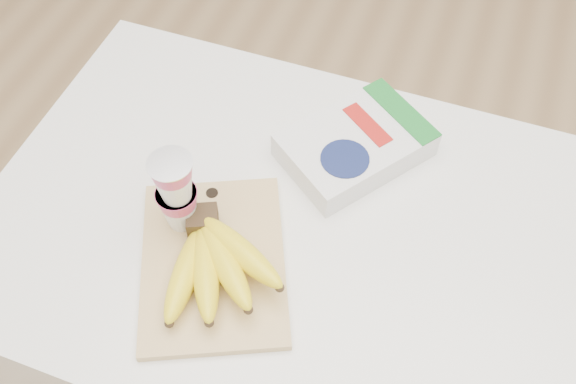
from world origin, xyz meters
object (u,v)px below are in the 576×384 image
Objects in this scene: yogurt_stack at (176,191)px; cereal_box at (355,145)px; cutting_board at (213,262)px; table at (300,327)px; bananas at (214,262)px.

cereal_box is at bearing 47.90° from yogurt_stack.
yogurt_stack is at bearing -96.11° from cereal_box.
table is at bearing 21.04° from cutting_board.
cutting_board is 0.12m from yogurt_stack.
yogurt_stack is at bearing 142.81° from bananas.
cereal_box is (0.14, 0.28, 0.02)m from cutting_board.
table is 0.46m from bananas.
yogurt_stack is (-0.18, -0.06, 0.49)m from table.
cereal_box is at bearing 38.88° from cutting_board.
cutting_board is 0.32m from cereal_box.
bananas is at bearing -77.50° from cereal_box.
table is at bearing 52.57° from bananas.
cutting_board is at bearing -80.54° from cereal_box.
cutting_board is 1.03× the size of cereal_box.
cereal_box reaches higher than table.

